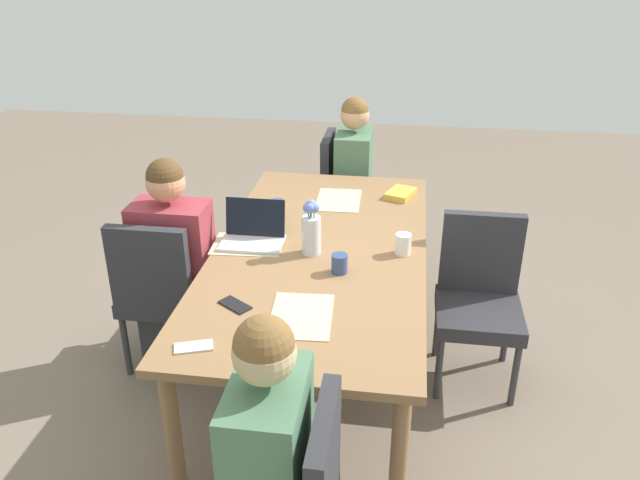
{
  "coord_description": "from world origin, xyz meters",
  "views": [
    {
      "loc": [
        2.9,
        0.42,
        2.22
      ],
      "look_at": [
        0.0,
        0.0,
        0.79
      ],
      "focal_mm": 36.0,
      "sensor_mm": 36.0,
      "label": 1
    }
  ],
  "objects_px": {
    "chair_head_left_left_far": "(344,189)",
    "laptop_near_left_mid": "(253,235)",
    "person_head_left_left_far": "(353,189)",
    "flower_vase": "(311,229)",
    "coffee_mug_near_right": "(277,209)",
    "phone_silver": "(194,347)",
    "phone_black": "(235,305)",
    "chair_far_right_near": "(479,292)",
    "chair_near_left_mid": "(161,287)",
    "coffee_mug_centre_left": "(403,244)",
    "book_red_cover": "(401,194)",
    "person_near_left_mid": "(176,277)",
    "dining_table": "(320,260)",
    "coffee_mug_near_left": "(339,264)"
  },
  "relations": [
    {
      "from": "chair_head_left_left_far",
      "to": "laptop_near_left_mid",
      "type": "relative_size",
      "value": 2.81
    },
    {
      "from": "person_head_left_left_far",
      "to": "flower_vase",
      "type": "distance_m",
      "value": 1.49
    },
    {
      "from": "coffee_mug_near_right",
      "to": "phone_silver",
      "type": "bearing_deg",
      "value": -3.23
    },
    {
      "from": "phone_black",
      "to": "phone_silver",
      "type": "xyz_separation_m",
      "value": [
        0.32,
        -0.08,
        0.0
      ]
    },
    {
      "from": "chair_far_right_near",
      "to": "phone_black",
      "type": "height_order",
      "value": "chair_far_right_near"
    },
    {
      "from": "chair_head_left_left_far",
      "to": "chair_far_right_near",
      "type": "distance_m",
      "value": 1.62
    },
    {
      "from": "chair_near_left_mid",
      "to": "flower_vase",
      "type": "xyz_separation_m",
      "value": [
        -0.04,
        0.81,
        0.38
      ]
    },
    {
      "from": "person_head_left_left_far",
      "to": "coffee_mug_centre_left",
      "type": "relative_size",
      "value": 11.11
    },
    {
      "from": "phone_silver",
      "to": "chair_head_left_left_far",
      "type": "bearing_deg",
      "value": 62.67
    },
    {
      "from": "chair_head_left_left_far",
      "to": "chair_far_right_near",
      "type": "bearing_deg",
      "value": 32.52
    },
    {
      "from": "chair_near_left_mid",
      "to": "chair_far_right_near",
      "type": "relative_size",
      "value": 1.0
    },
    {
      "from": "laptop_near_left_mid",
      "to": "phone_black",
      "type": "distance_m",
      "value": 0.62
    },
    {
      "from": "chair_far_right_near",
      "to": "book_red_cover",
      "type": "relative_size",
      "value": 4.5
    },
    {
      "from": "book_red_cover",
      "to": "chair_head_left_left_far",
      "type": "bearing_deg",
      "value": -127.43
    },
    {
      "from": "chair_far_right_near",
      "to": "laptop_near_left_mid",
      "type": "xyz_separation_m",
      "value": [
        0.08,
        -1.19,
        0.29
      ]
    },
    {
      "from": "coffee_mug_near_right",
      "to": "flower_vase",
      "type": "bearing_deg",
      "value": 32.42
    },
    {
      "from": "phone_silver",
      "to": "chair_far_right_near",
      "type": "bearing_deg",
      "value": 20.85
    },
    {
      "from": "person_head_left_left_far",
      "to": "flower_vase",
      "type": "height_order",
      "value": "person_head_left_left_far"
    },
    {
      "from": "person_near_left_mid",
      "to": "coffee_mug_centre_left",
      "type": "distance_m",
      "value": 1.23
    },
    {
      "from": "chair_head_left_left_far",
      "to": "person_head_left_left_far",
      "type": "distance_m",
      "value": 0.1
    },
    {
      "from": "phone_black",
      "to": "phone_silver",
      "type": "bearing_deg",
      "value": -69.23
    },
    {
      "from": "dining_table",
      "to": "coffee_mug_centre_left",
      "type": "bearing_deg",
      "value": 90.77
    },
    {
      "from": "person_near_left_mid",
      "to": "flower_vase",
      "type": "bearing_deg",
      "value": 87.58
    },
    {
      "from": "dining_table",
      "to": "phone_black",
      "type": "height_order",
      "value": "phone_black"
    },
    {
      "from": "chair_head_left_left_far",
      "to": "book_red_cover",
      "type": "bearing_deg",
      "value": 31.73
    },
    {
      "from": "chair_far_right_near",
      "to": "phone_black",
      "type": "relative_size",
      "value": 6.0
    },
    {
      "from": "chair_near_left_mid",
      "to": "flower_vase",
      "type": "bearing_deg",
      "value": 93.07
    },
    {
      "from": "flower_vase",
      "to": "coffee_mug_near_left",
      "type": "height_order",
      "value": "flower_vase"
    },
    {
      "from": "person_head_left_left_far",
      "to": "phone_silver",
      "type": "height_order",
      "value": "person_head_left_left_far"
    },
    {
      "from": "phone_silver",
      "to": "dining_table",
      "type": "bearing_deg",
      "value": 48.87
    },
    {
      "from": "laptop_near_left_mid",
      "to": "coffee_mug_near_left",
      "type": "relative_size",
      "value": 3.46
    },
    {
      "from": "laptop_near_left_mid",
      "to": "chair_far_right_near",
      "type": "bearing_deg",
      "value": 93.66
    },
    {
      "from": "person_head_left_left_far",
      "to": "chair_near_left_mid",
      "type": "bearing_deg",
      "value": -30.51
    },
    {
      "from": "coffee_mug_near_right",
      "to": "person_head_left_left_far",
      "type": "bearing_deg",
      "value": 162.36
    },
    {
      "from": "laptop_near_left_mid",
      "to": "phone_silver",
      "type": "height_order",
      "value": "laptop_near_left_mid"
    },
    {
      "from": "chair_head_left_left_far",
      "to": "coffee_mug_centre_left",
      "type": "xyz_separation_m",
      "value": [
        1.45,
        0.46,
        0.3
      ]
    },
    {
      "from": "dining_table",
      "to": "chair_head_left_left_far",
      "type": "distance_m",
      "value": 1.47
    },
    {
      "from": "book_red_cover",
      "to": "dining_table",
      "type": "bearing_deg",
      "value": -5.58
    },
    {
      "from": "person_near_left_mid",
      "to": "chair_head_left_left_far",
      "type": "distance_m",
      "value": 1.66
    },
    {
      "from": "dining_table",
      "to": "flower_vase",
      "type": "distance_m",
      "value": 0.21
    },
    {
      "from": "phone_black",
      "to": "dining_table",
      "type": "bearing_deg",
      "value": 98.89
    },
    {
      "from": "chair_far_right_near",
      "to": "chair_near_left_mid",
      "type": "bearing_deg",
      "value": -83.49
    },
    {
      "from": "person_near_left_mid",
      "to": "flower_vase",
      "type": "relative_size",
      "value": 4.12
    },
    {
      "from": "dining_table",
      "to": "chair_far_right_near",
      "type": "relative_size",
      "value": 2.42
    },
    {
      "from": "dining_table",
      "to": "book_red_cover",
      "type": "distance_m",
      "value": 0.87
    },
    {
      "from": "book_red_cover",
      "to": "phone_silver",
      "type": "bearing_deg",
      "value": -3.05
    },
    {
      "from": "coffee_mug_centre_left",
      "to": "dining_table",
      "type": "bearing_deg",
      "value": -89.23
    },
    {
      "from": "chair_near_left_mid",
      "to": "flower_vase",
      "type": "distance_m",
      "value": 0.89
    },
    {
      "from": "person_near_left_mid",
      "to": "phone_silver",
      "type": "relative_size",
      "value": 7.97
    },
    {
      "from": "laptop_near_left_mid",
      "to": "coffee_mug_near_left",
      "type": "distance_m",
      "value": 0.54
    }
  ]
}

